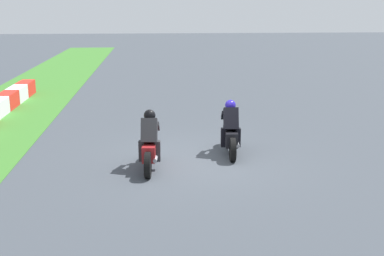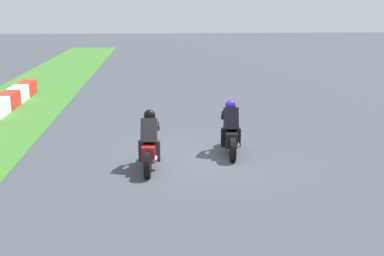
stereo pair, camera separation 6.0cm
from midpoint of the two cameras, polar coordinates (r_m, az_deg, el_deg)
name	(u,v)px [view 1 (the left image)]	position (r m, az deg, el deg)	size (l,w,h in m)	color
ground_plane	(195,160)	(13.21, 0.25, -3.76)	(120.00, 120.00, 0.00)	#3E444C
rider_lane_a	(230,132)	(13.66, 4.35, -0.47)	(2.04, 0.55, 1.51)	black
rider_lane_b	(150,145)	(12.43, -5.05, -1.97)	(2.04, 0.55, 1.51)	black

